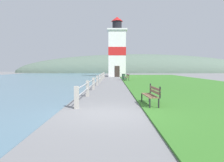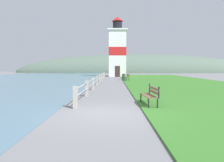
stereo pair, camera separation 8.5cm
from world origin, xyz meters
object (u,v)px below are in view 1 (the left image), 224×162
park_bench_near (152,94)px  lighthouse (117,51)px  park_bench_midway (127,77)px  trash_bin (124,77)px

park_bench_near → lighthouse: lighthouse is taller
park_bench_midway → trash_bin: 1.93m
park_bench_near → park_bench_midway: same height
park_bench_near → park_bench_midway: size_ratio=0.97×
lighthouse → trash_bin: size_ratio=13.25×
trash_bin → park_bench_near: bearing=-89.2°
park_bench_midway → park_bench_near: bearing=84.2°
park_bench_near → park_bench_midway: (0.04, 18.51, 0.00)m
lighthouse → park_bench_near: bearing=-88.1°
trash_bin → park_bench_midway: bearing=-80.3°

